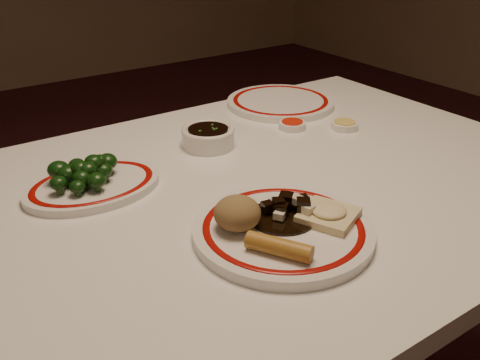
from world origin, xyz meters
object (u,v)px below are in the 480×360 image
(main_plate, at_px, (283,230))
(stirfry_heap, at_px, (286,210))
(fried_wonton, at_px, (329,214))
(soy_bowl, at_px, (208,138))
(dining_table, at_px, (273,218))
(rice_mound, at_px, (237,213))
(broccoli_plate, at_px, (93,186))
(spring_roll, at_px, (279,247))
(broccoli_pile, at_px, (86,171))

(main_plate, height_order, stirfry_heap, stirfry_heap)
(fried_wonton, height_order, stirfry_heap, stirfry_heap)
(main_plate, height_order, soy_bowl, soy_bowl)
(dining_table, relative_size, rice_mound, 16.18)
(broccoli_plate, xyz_separation_m, soy_bowl, (0.28, 0.05, 0.01))
(dining_table, xyz_separation_m, rice_mound, (-0.18, -0.14, 0.14))
(dining_table, xyz_separation_m, soy_bowl, (-0.03, 0.20, 0.11))
(main_plate, distance_m, stirfry_heap, 0.04)
(rice_mound, relative_size, stirfry_heap, 0.65)
(main_plate, xyz_separation_m, soy_bowl, (0.09, 0.38, 0.01))
(main_plate, relative_size, fried_wonton, 3.04)
(fried_wonton, relative_size, stirfry_heap, 0.99)
(rice_mound, distance_m, soy_bowl, 0.37)
(main_plate, relative_size, spring_roll, 3.46)
(main_plate, distance_m, broccoli_plate, 0.37)
(broccoli_pile, bearing_deg, dining_table, -25.97)
(fried_wonton, bearing_deg, dining_table, 77.07)
(dining_table, distance_m, stirfry_heap, 0.22)
(dining_table, xyz_separation_m, broccoli_pile, (-0.32, 0.15, 0.13))
(dining_table, relative_size, fried_wonton, 10.70)
(main_plate, distance_m, fried_wonton, 0.08)
(dining_table, bearing_deg, spring_roll, -126.88)
(main_plate, bearing_deg, spring_roll, -133.59)
(rice_mound, height_order, fried_wonton, rice_mound)
(soy_bowl, bearing_deg, broccoli_plate, -169.26)
(rice_mound, height_order, broccoli_plate, rice_mound)
(soy_bowl, bearing_deg, main_plate, -103.88)
(spring_roll, distance_m, broccoli_plate, 0.40)
(main_plate, height_order, broccoli_pile, broccoli_pile)
(dining_table, relative_size, broccoli_pile, 8.71)
(broccoli_pile, relative_size, soy_bowl, 1.22)
(main_plate, relative_size, soy_bowl, 3.01)
(spring_roll, relative_size, broccoli_plate, 0.38)
(broccoli_plate, relative_size, broccoli_pile, 1.86)
(broccoli_pile, distance_m, soy_bowl, 0.30)
(rice_mound, bearing_deg, spring_roll, -85.28)
(broccoli_plate, bearing_deg, soy_bowl, 10.74)
(rice_mound, bearing_deg, broccoli_plate, 114.24)
(dining_table, xyz_separation_m, spring_roll, (-0.17, -0.23, 0.12))
(stirfry_heap, xyz_separation_m, broccoli_plate, (-0.21, 0.30, -0.02))
(broccoli_plate, distance_m, soy_bowl, 0.29)
(spring_roll, bearing_deg, fried_wonton, -15.73)
(main_plate, bearing_deg, dining_table, 55.63)
(broccoli_pile, height_order, soy_bowl, broccoli_pile)
(broccoli_plate, xyz_separation_m, broccoli_pile, (-0.01, 0.01, 0.03))
(rice_mound, bearing_deg, fried_wonton, -24.42)
(dining_table, distance_m, fried_wonton, 0.24)
(dining_table, xyz_separation_m, broccoli_plate, (-0.31, 0.15, 0.10))
(fried_wonton, distance_m, broccoli_pile, 0.44)
(stirfry_heap, relative_size, broccoli_plate, 0.44)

